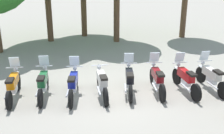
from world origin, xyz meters
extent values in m
plane|color=gray|center=(0.00, 0.00, 0.00)|extent=(80.00, 80.00, 0.00)
cylinder|color=black|center=(-3.45, 1.47, 0.32)|extent=(0.21, 0.65, 0.64)
cylinder|color=black|center=(-3.71, -0.06, 0.32)|extent=(0.21, 0.65, 0.64)
cube|color=silver|center=(-3.45, 1.47, 0.66)|extent=(0.18, 0.37, 0.04)
cube|color=orange|center=(-3.57, 0.75, 0.67)|extent=(0.42, 0.98, 0.30)
cube|color=silver|center=(-3.58, 0.70, 0.40)|extent=(0.28, 0.43, 0.24)
cube|color=black|center=(-3.64, 0.36, 0.86)|extent=(0.31, 0.47, 0.08)
cylinder|color=silver|center=(-3.47, 1.38, 0.64)|extent=(0.09, 0.23, 0.64)
cylinder|color=silver|center=(-3.48, 1.29, 0.97)|extent=(0.62, 0.14, 0.04)
sphere|color=silver|center=(-3.46, 1.42, 0.85)|extent=(0.18, 0.18, 0.16)
cylinder|color=silver|center=(-3.79, 0.43, 0.34)|extent=(0.19, 0.70, 0.07)
cube|color=silver|center=(-3.47, 1.35, 1.17)|extent=(0.38, 0.19, 0.39)
cylinder|color=black|center=(-2.40, 1.33, 0.32)|extent=(0.23, 0.65, 0.64)
cylinder|color=black|center=(-2.71, -0.19, 0.32)|extent=(0.23, 0.65, 0.64)
cube|color=silver|center=(-2.40, 1.33, 0.66)|extent=(0.19, 0.38, 0.04)
cube|color=#1E6033|center=(-2.55, 0.62, 0.67)|extent=(0.45, 0.98, 0.30)
cube|color=silver|center=(-2.56, 0.57, 0.40)|extent=(0.30, 0.44, 0.24)
cube|color=black|center=(-2.63, 0.23, 0.86)|extent=(0.32, 0.48, 0.08)
cylinder|color=silver|center=(-2.42, 1.24, 0.64)|extent=(0.09, 0.23, 0.64)
cylinder|color=silver|center=(-2.44, 1.16, 0.97)|extent=(0.61, 0.16, 0.04)
sphere|color=silver|center=(-2.41, 1.28, 0.85)|extent=(0.19, 0.19, 0.16)
cylinder|color=silver|center=(-2.77, 0.31, 0.34)|extent=(0.21, 0.70, 0.07)
cube|color=silver|center=(-2.43, 1.21, 1.17)|extent=(0.38, 0.20, 0.39)
cylinder|color=black|center=(-1.32, 0.95, 0.32)|extent=(0.27, 0.64, 0.64)
cylinder|color=black|center=(-1.75, -0.54, 0.32)|extent=(0.27, 0.64, 0.64)
cube|color=silver|center=(-1.32, 0.95, 0.66)|extent=(0.21, 0.38, 0.04)
cube|color=navy|center=(-1.52, 0.25, 0.67)|extent=(0.51, 0.98, 0.30)
cube|color=silver|center=(-1.53, 0.20, 0.40)|extent=(0.32, 0.45, 0.24)
cube|color=black|center=(-1.63, -0.13, 0.86)|extent=(0.35, 0.49, 0.08)
cylinder|color=silver|center=(-1.35, 0.86, 0.64)|extent=(0.11, 0.23, 0.64)
cylinder|color=silver|center=(-1.37, 0.78, 0.97)|extent=(0.61, 0.21, 0.04)
sphere|color=silver|center=(-1.33, 0.90, 0.85)|extent=(0.20, 0.20, 0.16)
cylinder|color=silver|center=(-1.77, -0.04, 0.34)|extent=(0.26, 0.69, 0.07)
cube|color=silver|center=(-1.35, 0.83, 1.17)|extent=(0.38, 0.23, 0.39)
cylinder|color=black|center=(-0.43, 0.81, 0.32)|extent=(0.17, 0.65, 0.64)
cylinder|color=black|center=(-0.59, -0.73, 0.32)|extent=(0.17, 0.65, 0.64)
cube|color=silver|center=(-0.43, 0.81, 0.66)|extent=(0.16, 0.37, 0.04)
cube|color=silver|center=(-0.51, 0.09, 0.67)|extent=(0.36, 0.97, 0.30)
cube|color=silver|center=(-0.51, 0.04, 0.40)|extent=(0.26, 0.42, 0.24)
cube|color=black|center=(-0.55, -0.31, 0.86)|extent=(0.28, 0.46, 0.08)
cylinder|color=silver|center=(-0.44, 0.72, 0.64)|extent=(0.07, 0.23, 0.64)
cylinder|color=silver|center=(-0.45, 0.63, 0.97)|extent=(0.62, 0.10, 0.04)
sphere|color=silver|center=(-0.44, 0.76, 0.85)|extent=(0.18, 0.18, 0.16)
cylinder|color=silver|center=(-0.70, -0.24, 0.34)|extent=(0.14, 0.70, 0.07)
cylinder|color=black|center=(0.74, 0.71, 0.32)|extent=(0.28, 0.64, 0.64)
cylinder|color=black|center=(0.29, -0.77, 0.32)|extent=(0.28, 0.64, 0.64)
cube|color=silver|center=(0.74, 0.71, 0.66)|extent=(0.22, 0.38, 0.04)
cube|color=black|center=(0.53, 0.02, 0.67)|extent=(0.52, 0.98, 0.30)
cube|color=silver|center=(0.51, -0.03, 0.40)|extent=(0.33, 0.45, 0.24)
cube|color=black|center=(0.41, -0.37, 0.86)|extent=(0.36, 0.49, 0.08)
cylinder|color=silver|center=(0.71, 0.62, 0.64)|extent=(0.11, 0.23, 0.64)
cylinder|color=silver|center=(0.68, 0.54, 0.97)|extent=(0.60, 0.21, 0.04)
sphere|color=silver|center=(0.72, 0.66, 0.85)|extent=(0.20, 0.20, 0.16)
cylinder|color=silver|center=(0.27, -0.27, 0.34)|extent=(0.27, 0.69, 0.07)
cube|color=silver|center=(0.70, 0.60, 1.17)|extent=(0.38, 0.23, 0.39)
cylinder|color=black|center=(1.69, 0.51, 0.32)|extent=(0.23, 0.65, 0.64)
cylinder|color=black|center=(1.38, -1.01, 0.32)|extent=(0.23, 0.65, 0.64)
cube|color=silver|center=(1.69, 0.51, 0.66)|extent=(0.19, 0.38, 0.04)
cube|color=maroon|center=(1.54, -0.20, 0.67)|extent=(0.45, 0.98, 0.30)
cube|color=silver|center=(1.53, -0.25, 0.40)|extent=(0.30, 0.44, 0.24)
cube|color=black|center=(1.46, -0.59, 0.86)|extent=(0.33, 0.48, 0.08)
cylinder|color=silver|center=(1.68, 0.42, 0.64)|extent=(0.10, 0.23, 0.64)
cylinder|color=silver|center=(1.66, 0.33, 0.97)|extent=(0.61, 0.16, 0.04)
sphere|color=silver|center=(1.68, 0.46, 0.85)|extent=(0.19, 0.19, 0.16)
cylinder|color=silver|center=(1.32, -0.51, 0.34)|extent=(0.21, 0.70, 0.07)
cube|color=silver|center=(1.67, 0.39, 1.17)|extent=(0.38, 0.20, 0.39)
cylinder|color=black|center=(2.61, 0.22, 0.32)|extent=(0.14, 0.65, 0.64)
cylinder|color=black|center=(2.50, -1.33, 0.32)|extent=(0.14, 0.65, 0.64)
cube|color=silver|center=(2.61, 0.22, 0.66)|extent=(0.14, 0.37, 0.04)
cube|color=red|center=(2.56, -0.50, 0.67)|extent=(0.32, 0.97, 0.30)
cube|color=silver|center=(2.56, -0.55, 0.40)|extent=(0.25, 0.41, 0.24)
cube|color=black|center=(2.53, -0.90, 0.86)|extent=(0.27, 0.46, 0.08)
cylinder|color=silver|center=(2.60, 0.13, 0.64)|extent=(0.07, 0.23, 0.64)
cylinder|color=silver|center=(2.60, 0.04, 0.97)|extent=(0.62, 0.08, 0.04)
sphere|color=silver|center=(2.61, 0.17, 0.85)|extent=(0.17, 0.17, 0.16)
cylinder|color=silver|center=(2.38, -0.84, 0.34)|extent=(0.12, 0.70, 0.07)
cube|color=silver|center=(2.60, 0.10, 1.17)|extent=(0.37, 0.16, 0.39)
cylinder|color=black|center=(3.62, 0.10, 0.32)|extent=(0.13, 0.64, 0.64)
cylinder|color=black|center=(3.54, -1.45, 0.32)|extent=(0.13, 0.64, 0.64)
cube|color=silver|center=(3.62, 0.10, 0.66)|extent=(0.14, 0.37, 0.04)
cube|color=silver|center=(3.58, -0.63, 0.67)|extent=(0.31, 0.96, 0.30)
cube|color=silver|center=(3.58, -0.68, 0.40)|extent=(0.24, 0.41, 0.24)
cube|color=black|center=(3.56, -1.03, 0.86)|extent=(0.26, 0.45, 0.08)
cylinder|color=silver|center=(3.62, 0.01, 0.64)|extent=(0.06, 0.23, 0.64)
cylinder|color=silver|center=(3.61, -0.08, 0.97)|extent=(0.62, 0.07, 0.04)
sphere|color=silver|center=(3.62, 0.05, 0.85)|extent=(0.17, 0.17, 0.16)
cylinder|color=silver|center=(3.40, -0.97, 0.34)|extent=(0.11, 0.70, 0.07)
cube|color=silver|center=(3.62, -0.02, 1.17)|extent=(0.37, 0.15, 0.39)
cylinder|color=brown|center=(-1.57, 8.44, 1.70)|extent=(0.36, 0.36, 3.40)
cylinder|color=brown|center=(0.70, 9.15, 1.86)|extent=(0.36, 0.36, 3.72)
cylinder|color=brown|center=(2.30, 7.17, 1.67)|extent=(0.36, 0.36, 3.35)
cylinder|color=brown|center=(6.73, 6.96, 1.80)|extent=(0.36, 0.36, 3.60)
camera|label=1|loc=(-2.88, -9.05, 4.58)|focal=45.52mm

